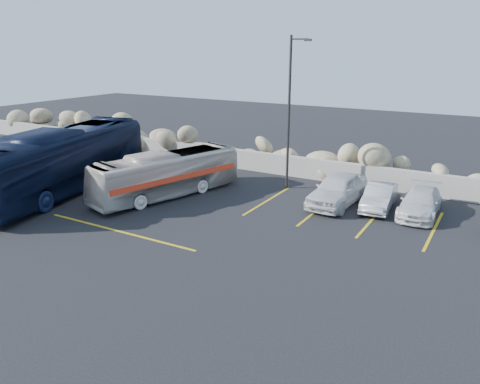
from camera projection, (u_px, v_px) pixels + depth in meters
The scene contains 10 objects.
ground at pixel (133, 237), 19.07m from camera, with size 90.00×90.00×0.00m, color black.
seawall at pixel (267, 163), 28.79m from camera, with size 60.00×0.40×1.20m, color #99978B.
riprap_pile at pixel (276, 148), 29.57m from camera, with size 54.00×2.80×2.60m, color #938060, non-canonical shape.
parking_lines at pixel (293, 216), 21.44m from camera, with size 18.16×9.36×0.01m.
lamppost at pixel (290, 110), 24.40m from camera, with size 1.14×0.18×8.00m.
vintage_bus at pixel (167, 174), 24.04m from camera, with size 1.95×8.32×2.32m, color beige.
tour_coach at pixel (63, 160), 24.73m from camera, with size 2.83×12.08×3.36m, color #0F1732.
car_a at pixel (338, 189), 22.83m from camera, with size 1.81×4.50×1.53m, color silver.
car_b at pixel (379, 197), 22.29m from camera, with size 1.25×3.57×1.18m, color #ABABB0.
car_c at pixel (420, 203), 21.48m from camera, with size 1.64×4.03×1.17m, color silver.
Camera 1 is at (12.64, -13.06, 7.47)m, focal length 35.00 mm.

